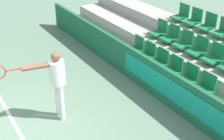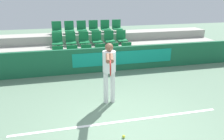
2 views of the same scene
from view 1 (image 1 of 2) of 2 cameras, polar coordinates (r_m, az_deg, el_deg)
ground_plane at (r=7.22m, az=-18.91°, el=-11.61°), size 30.00×30.00×0.00m
court_baseline at (r=7.26m, az=-16.61°, el=-10.93°), size 5.04×0.08×0.01m
barrier_wall at (r=8.28m, az=6.54°, el=-0.77°), size 12.06×0.14×0.94m
bleacher_tier_front at (r=8.73m, az=9.04°, el=-1.51°), size 11.66×0.88×0.37m
bleacher_tier_middle at (r=9.19m, az=13.31°, el=0.92°), size 11.66×0.88×0.73m
bleacher_tier_back at (r=9.71m, az=17.15°, el=3.10°), size 11.66×0.88×1.10m
stadium_chair_0 at (r=9.60m, az=4.42°, el=4.25°), size 0.42×0.45×0.55m
stadium_chair_1 at (r=9.19m, az=6.47°, el=3.06°), size 0.42×0.45×0.55m
stadium_chair_2 at (r=8.81m, az=8.69°, el=1.75°), size 0.42×0.45×0.55m
stadium_chair_3 at (r=8.44m, az=11.11°, el=0.32°), size 0.42×0.45×0.55m
stadium_chair_4 at (r=8.09m, az=13.74°, el=-1.23°), size 0.42×0.45×0.55m
stadium_chair_5 at (r=7.77m, az=16.61°, el=-2.92°), size 0.42×0.45×0.55m
stadium_chair_6 at (r=9.97m, az=8.62°, el=7.21°), size 0.42×0.45×0.55m
stadium_chair_7 at (r=9.58m, az=10.76°, el=6.17°), size 0.42×0.45×0.55m
stadium_chair_8 at (r=9.21m, az=13.06°, el=5.04°), size 0.42×0.45×0.55m
stadium_chair_9 at (r=8.86m, az=15.55°, el=3.80°), size 0.42×0.45×0.55m
stadium_chair_10 at (r=8.53m, az=18.22°, el=2.46°), size 0.42×0.45×0.55m
stadium_chair_12 at (r=10.42m, az=12.53°, el=9.90°), size 0.42×0.45×0.55m
stadium_chair_13 at (r=10.05m, az=14.72°, el=8.99°), size 0.42×0.45×0.55m
stadium_chair_14 at (r=9.70m, az=17.07°, el=8.00°), size 0.42×0.45×0.55m
stadium_chair_15 at (r=9.36m, az=19.58°, el=6.92°), size 0.42×0.45×0.55m
tennis_player at (r=6.95m, az=-10.43°, el=-1.55°), size 0.45×1.51×1.68m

